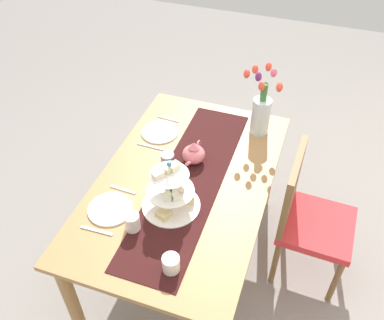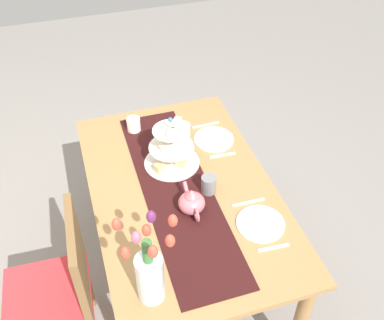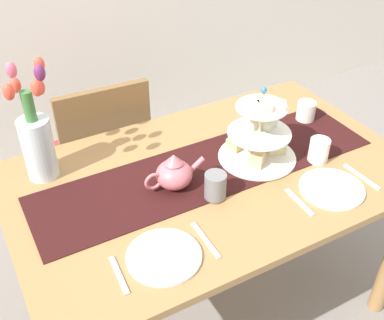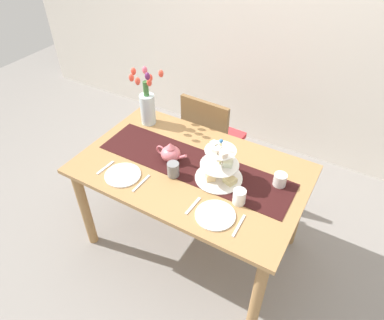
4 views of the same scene
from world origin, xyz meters
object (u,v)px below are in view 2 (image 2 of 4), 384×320
at_px(tulip_vase, 150,271).
at_px(fork_left, 274,248).
at_px(dining_table, 183,204).
at_px(tiered_cake_stand, 171,150).
at_px(knife_right, 206,125).
at_px(teapot, 192,202).
at_px(chair_left, 60,286).
at_px(mug_white_text, 184,131).
at_px(mug_grey, 209,184).
at_px(knife_left, 248,202).
at_px(cream_jug, 134,125).
at_px(dinner_plate_left, 260,224).
at_px(fork_right, 222,155).
at_px(dinner_plate_right, 214,139).

distance_m(tulip_vase, fork_left, 0.60).
relative_size(dining_table, fork_left, 9.89).
relative_size(tiered_cake_stand, knife_right, 1.79).
bearing_deg(teapot, dining_table, 0.00).
xyz_separation_m(chair_left, mug_white_text, (0.60, -0.81, 0.31)).
distance_m(teapot, tulip_vase, 0.50).
height_order(tulip_vase, knife_right, tulip_vase).
distance_m(fork_left, mug_grey, 0.46).
xyz_separation_m(chair_left, teapot, (0.05, -0.68, 0.32)).
distance_m(tiered_cake_stand, knife_left, 0.50).
distance_m(tulip_vase, cream_jug, 1.12).
distance_m(teapot, dinner_plate_left, 0.34).
height_order(dining_table, knife_left, knife_left).
distance_m(dining_table, mug_grey, 0.21).
distance_m(dinner_plate_left, knife_left, 0.15).
height_order(chair_left, fork_right, chair_left).
relative_size(dinner_plate_right, mug_grey, 2.42).
distance_m(teapot, mug_white_text, 0.57).
bearing_deg(dinner_plate_left, dinner_plate_right, 0.00).
bearing_deg(teapot, dinner_plate_right, -30.53).
xyz_separation_m(cream_jug, fork_right, (-0.37, -0.42, -0.04)).
height_order(chair_left, cream_jug, chair_left).
height_order(knife_left, mug_white_text, mug_white_text).
height_order(cream_jug, fork_left, cream_jug).
bearing_deg(dinner_plate_right, tiered_cake_stand, 112.89).
height_order(teapot, knife_right, teapot).
distance_m(chair_left, dinner_plate_left, 1.01).
xyz_separation_m(tiered_cake_stand, fork_right, (-0.02, -0.29, -0.09)).
bearing_deg(mug_white_text, fork_right, -143.52).
distance_m(tulip_vase, mug_grey, 0.65).
distance_m(fork_left, fork_right, 0.66).
relative_size(tiered_cake_stand, mug_white_text, 3.20).
bearing_deg(tiered_cake_stand, tulip_vase, 158.84).
bearing_deg(knife_left, knife_right, 0.00).
bearing_deg(knife_right, cream_jug, 79.16).
bearing_deg(dining_table, knife_left, -124.11).
relative_size(dining_table, teapot, 6.22).
bearing_deg(mug_grey, mug_white_text, -0.53).
bearing_deg(tulip_vase, dining_table, -28.10).
bearing_deg(cream_jug, fork_right, -131.43).
bearing_deg(dinner_plate_right, cream_jug, 61.76).
bearing_deg(fork_left, teapot, 41.22).
bearing_deg(fork_right, tulip_vase, 141.56).
relative_size(knife_right, mug_white_text, 1.79).
bearing_deg(tulip_vase, knife_left, -58.41).
bearing_deg(fork_left, mug_white_text, 10.32).
bearing_deg(knife_left, teapot, 83.06).
height_order(dining_table, fork_right, fork_right).
relative_size(cream_jug, knife_left, 0.50).
relative_size(tiered_cake_stand, teapot, 1.28).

